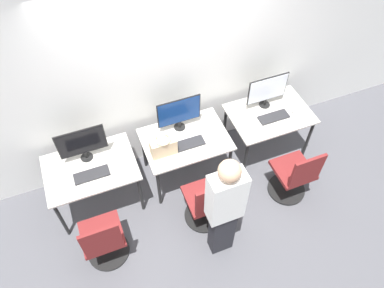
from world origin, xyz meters
name	(u,v)px	position (x,y,z in m)	size (l,w,h in m)	color
ground_plane	(196,194)	(0.00, 0.00, 0.00)	(20.00, 20.00, 0.00)	#4C4C51
wall_back	(169,69)	(0.00, 0.86, 1.40)	(12.00, 0.05, 2.80)	silver
desk_left	(91,171)	(-1.16, 0.37, 0.63)	(1.03, 0.73, 0.71)	#BCB7AD
monitor_left	(82,143)	(-1.16, 0.52, 0.97)	(0.54, 0.14, 0.46)	black
keyboard_left	(92,175)	(-1.16, 0.25, 0.72)	(0.39, 0.15, 0.02)	#262628
mouse_left	(116,166)	(-0.88, 0.27, 0.73)	(0.06, 0.09, 0.03)	silver
office_chair_left	(104,241)	(-1.23, -0.40, 0.38)	(0.48, 0.48, 0.92)	black
desk_center	(185,143)	(0.00, 0.37, 0.63)	(1.03, 0.73, 0.71)	#BCB7AD
monitor_center	(179,113)	(0.00, 0.56, 0.97)	(0.54, 0.14, 0.46)	black
keyboard_center	(188,144)	(0.00, 0.27, 0.72)	(0.39, 0.15, 0.02)	#262628
mouse_center	(209,138)	(0.26, 0.26, 0.73)	(0.06, 0.09, 0.03)	silver
office_chair_center	(206,204)	(-0.03, -0.38, 0.38)	(0.48, 0.48, 0.92)	black
person_center	(225,207)	(0.00, -0.74, 0.88)	(0.36, 0.21, 1.62)	#232328
desk_right	(269,117)	(1.16, 0.37, 0.63)	(1.03, 0.73, 0.71)	#BCB7AD
monitor_right	(267,90)	(1.16, 0.52, 0.97)	(0.54, 0.14, 0.46)	black
keyboard_right	(274,117)	(1.16, 0.28, 0.72)	(0.39, 0.15, 0.02)	#262628
mouse_right	(293,110)	(1.45, 0.29, 0.73)	(0.06, 0.09, 0.03)	silver
office_chair_right	(294,176)	(1.11, -0.42, 0.38)	(0.48, 0.48, 0.92)	black
handbag	(163,147)	(-0.31, 0.26, 0.83)	(0.30, 0.18, 0.25)	tan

